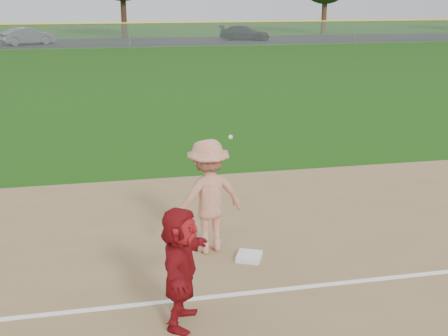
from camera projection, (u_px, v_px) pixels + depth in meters
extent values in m
plane|color=#19490E|center=(242.00, 269.00, 9.27)|extent=(160.00, 160.00, 0.00)
cube|color=white|center=(255.00, 292.00, 8.51)|extent=(60.00, 0.10, 0.01)
cube|color=black|center=(127.00, 42.00, 52.26)|extent=(120.00, 10.00, 0.01)
cube|color=white|center=(249.00, 257.00, 9.58)|extent=(0.53, 0.53, 0.09)
imported|color=maroon|center=(180.00, 267.00, 7.48)|extent=(0.99, 1.66, 1.70)
imported|color=#4F5256|center=(28.00, 36.00, 49.22)|extent=(4.84, 3.33, 1.51)
imported|color=black|center=(245.00, 33.00, 54.03)|extent=(5.19, 3.56, 1.40)
imported|color=#AEAEB1|center=(208.00, 197.00, 9.63)|extent=(1.46, 1.08, 2.01)
sphere|color=white|center=(231.00, 137.00, 9.00)|extent=(0.07, 0.07, 0.07)
plane|color=#999EA0|center=(130.00, 36.00, 46.35)|extent=(110.00, 0.00, 110.00)
cylinder|color=yellow|center=(129.00, 23.00, 46.05)|extent=(110.00, 0.12, 0.12)
cylinder|color=gray|center=(130.00, 36.00, 46.35)|extent=(0.08, 0.08, 2.00)
cylinder|color=gray|center=(355.00, 32.00, 50.23)|extent=(0.08, 0.08, 2.00)
cylinder|color=#311E12|center=(124.00, 17.00, 56.79)|extent=(0.56, 0.56, 4.10)
cylinder|color=#3E2816|center=(324.00, 17.00, 62.33)|extent=(0.56, 0.56, 3.64)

